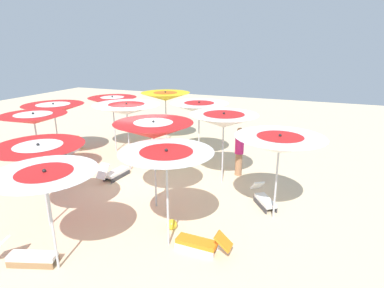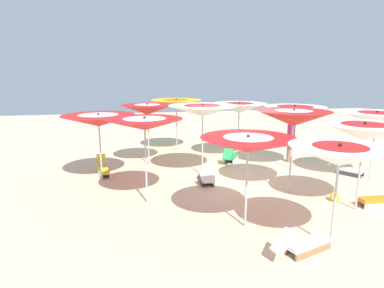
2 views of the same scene
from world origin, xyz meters
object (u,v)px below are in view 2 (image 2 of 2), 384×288
beach_umbrella_11 (176,104)px  lounger_1 (206,177)px  lounger_4 (304,244)px  beach_umbrella_0 (339,156)px  beach_umbrella_1 (364,132)px  beach_umbrella_10 (147,110)px  beach_umbrella_4 (294,118)px  beach_umbrella_7 (203,111)px  beach_umbrella_9 (99,120)px  beach_umbrella_2 (376,119)px  lounger_2 (347,169)px  beach_umbrella_6 (145,124)px  beach_umbrella_3 (248,144)px  lounger_0 (231,156)px  lounger_5 (103,168)px  lounger_3 (380,199)px  beachgoer_0 (291,140)px  beach_ball (335,197)px  beach_umbrella_8 (239,108)px  beach_umbrella_5 (295,112)px

beach_umbrella_11 → lounger_1: 4.94m
lounger_4 → beach_umbrella_0: bearing=-7.5°
beach_umbrella_1 → beach_umbrella_10: 7.18m
beach_umbrella_4 → beach_umbrella_0: bearing=-11.3°
beach_umbrella_7 → beach_umbrella_9: size_ratio=1.08×
beach_umbrella_2 → beach_umbrella_10: 7.69m
beach_umbrella_10 → lounger_2: (2.46, 6.68, -1.92)m
beach_umbrella_7 → beach_umbrella_9: 3.36m
beach_umbrella_9 → lounger_2: 8.53m
beach_umbrella_7 → beach_umbrella_10: size_ratio=1.04×
beach_umbrella_6 → lounger_1: 2.99m
lounger_2 → beach_umbrella_3: bearing=-92.5°
beach_umbrella_2 → lounger_0: 5.19m
lounger_5 → beach_umbrella_0: bearing=29.2°
beach_umbrella_9 → lounger_3: bearing=64.5°
beach_umbrella_10 → beachgoer_0: beach_umbrella_10 is taller
beach_umbrella_4 → lounger_5: beach_umbrella_4 is taller
beach_umbrella_0 → beach_umbrella_4: bearing=168.7°
lounger_0 → lounger_5: lounger_5 is taller
beach_umbrella_3 → lounger_5: bearing=-142.9°
beach_umbrella_9 → beach_ball: size_ratio=8.96×
beach_umbrella_8 → beach_ball: size_ratio=9.12×
beach_umbrella_8 → beach_ball: (4.88, 1.17, -1.94)m
beach_umbrella_8 → beach_umbrella_9: (1.89, -5.26, -0.09)m
beach_umbrella_2 → lounger_2: bearing=-150.3°
beach_umbrella_4 → beach_umbrella_11: (-5.73, -2.55, -0.09)m
beach_umbrella_6 → beach_umbrella_3: bearing=49.4°
beach_umbrella_0 → beach_umbrella_8: (-7.03, 0.35, 0.16)m
beach_umbrella_6 → lounger_2: beach_umbrella_6 is taller
beach_umbrella_6 → beach_ball: 5.53m
beachgoer_0 → beach_umbrella_4: bearing=43.6°
beach_umbrella_3 → lounger_0: beach_umbrella_3 is taller
lounger_5 → beach_umbrella_7: bearing=66.5°
lounger_0 → lounger_1: 2.82m
beach_umbrella_5 → beach_umbrella_2: bearing=48.5°
beach_umbrella_5 → beach_umbrella_4: bearing=-28.5°
beach_umbrella_1 → beachgoer_0: bearing=174.3°
beach_umbrella_2 → lounger_4: beach_umbrella_2 is taller
beach_umbrella_6 → beach_umbrella_7: size_ratio=0.96×
beach_umbrella_2 → beach_umbrella_7: size_ratio=0.93×
beach_ball → lounger_3: bearing=60.6°
lounger_0 → lounger_3: size_ratio=1.03×
beach_umbrella_7 → beach_umbrella_10: 2.36m
beach_umbrella_7 → beach_umbrella_11: 3.69m
beach_umbrella_11 → lounger_0: (2.19, 1.85, -1.91)m
beach_umbrella_6 → lounger_4: beach_umbrella_6 is taller
beach_umbrella_2 → beach_umbrella_7: bearing=-105.8°
beach_umbrella_3 → lounger_4: 2.29m
beach_umbrella_9 → beachgoer_0: size_ratio=1.35×
beach_umbrella_2 → beachgoer_0: 3.17m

